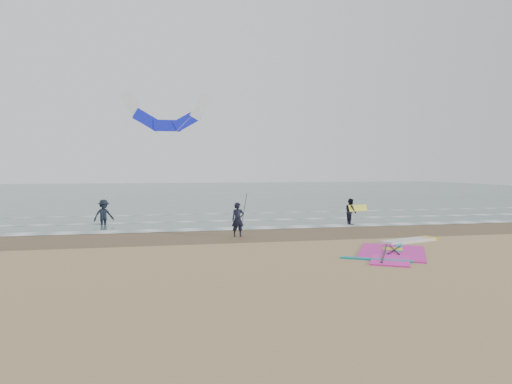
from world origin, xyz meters
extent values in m
plane|color=tan|center=(0.00, 0.00, 0.00)|extent=(120.00, 120.00, 0.00)
cube|color=#47605E|center=(0.00, 48.00, 0.01)|extent=(120.00, 80.00, 0.02)
cube|color=brown|center=(0.00, 6.00, 0.00)|extent=(120.00, 5.00, 0.01)
cube|color=white|center=(0.00, 8.20, 0.03)|extent=(120.00, 1.20, 0.02)
cube|color=white|center=(0.00, 12.00, 0.03)|extent=(120.00, 0.70, 0.02)
cube|color=white|center=(0.00, 16.50, 0.03)|extent=(120.00, 0.50, 0.01)
cube|color=white|center=(5.30, 2.23, 0.07)|extent=(2.87, 1.52, 0.13)
cube|color=yellow|center=(6.53, 2.62, 0.07)|extent=(0.69, 0.79, 0.15)
cube|color=#F61FAF|center=(3.28, -0.01, 0.02)|extent=(3.92, 4.33, 0.04)
cube|color=#F61FAF|center=(2.44, -1.46, 0.03)|extent=(2.17, 2.41, 0.05)
cube|color=#0C8C99|center=(4.40, 1.45, 0.03)|extent=(2.00, 3.22, 0.06)
cube|color=#0C8C99|center=(2.00, -1.24, 0.03)|extent=(2.35, 1.50, 0.06)
cube|color=yellow|center=(3.62, 0.55, 0.03)|extent=(1.01, 0.97, 0.06)
cylinder|color=black|center=(2.84, -0.23, 0.06)|extent=(2.07, 3.52, 0.07)
cylinder|color=black|center=(3.51, 0.22, 0.08)|extent=(1.38, 1.53, 0.04)
cylinder|color=black|center=(3.51, 0.22, 0.08)|extent=(0.66, 1.93, 0.04)
imported|color=black|center=(-2.00, 5.42, 0.84)|extent=(0.64, 0.45, 1.67)
imported|color=black|center=(5.34, 8.77, 0.78)|extent=(0.62, 0.78, 1.56)
imported|color=black|center=(-8.99, 11.52, 0.92)|extent=(1.38, 1.15, 1.85)
cylinder|color=black|center=(-1.70, 5.42, 1.23)|extent=(0.17, 0.86, 1.82)
cube|color=yellow|center=(5.74, 8.67, 0.99)|extent=(1.30, 0.51, 0.39)
cube|color=white|center=(-7.49, 15.01, 7.52)|extent=(1.56, 0.15, 1.93)
cube|color=#151FE4|center=(-6.54, 15.01, 6.56)|extent=(1.94, 0.16, 1.56)
cube|color=#151FE4|center=(-5.23, 15.01, 6.21)|extent=(1.80, 0.16, 0.76)
cube|color=#151FE4|center=(-3.93, 15.01, 6.56)|extent=(1.94, 0.16, 1.56)
cube|color=white|center=(-2.97, 15.01, 7.52)|extent=(1.56, 0.15, 1.93)
cylinder|color=beige|center=(-8.24, 13.26, 4.38)|extent=(1.52, 3.50, 6.27)
cylinder|color=beige|center=(-5.98, 13.26, 4.38)|extent=(6.04, 3.50, 6.28)
camera|label=1|loc=(-5.60, -16.43, 3.35)|focal=32.00mm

